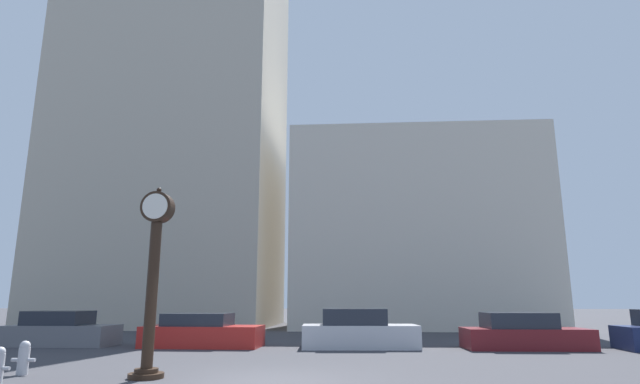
# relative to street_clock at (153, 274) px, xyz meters

# --- Properties ---
(ground_plane) EXTENTS (200.00, 200.00, 0.00)m
(ground_plane) POSITION_rel_street_clock_xyz_m (2.95, -0.25, -2.39)
(ground_plane) COLOR #38383D
(building_tall_tower) EXTENTS (15.20, 12.00, 38.55)m
(building_tall_tower) POSITION_rel_street_clock_xyz_m (-8.51, 23.75, 16.89)
(building_tall_tower) COLOR #BCB29E
(building_tall_tower) RESTS_ON ground_plane
(building_storefront_row) EXTENTS (16.20, 12.00, 12.60)m
(building_storefront_row) POSITION_rel_street_clock_xyz_m (9.04, 23.75, 3.91)
(building_storefront_row) COLOR beige
(building_storefront_row) RESTS_ON ground_plane
(street_clock) EXTENTS (0.81, 0.81, 4.53)m
(street_clock) POSITION_rel_street_clock_xyz_m (0.00, 0.00, 0.00)
(street_clock) COLOR black
(street_clock) RESTS_ON ground_plane
(car_grey) EXTENTS (4.13, 1.90, 1.35)m
(car_grey) POSITION_rel_street_clock_xyz_m (-6.85, 7.99, -1.82)
(car_grey) COLOR slate
(car_grey) RESTS_ON ground_plane
(car_red) EXTENTS (4.55, 2.02, 1.27)m
(car_red) POSITION_rel_street_clock_xyz_m (-1.08, 7.85, -1.85)
(car_red) COLOR red
(car_red) RESTS_ON ground_plane
(car_silver) EXTENTS (4.45, 2.13, 1.46)m
(car_silver) POSITION_rel_street_clock_xyz_m (4.99, 7.84, -1.78)
(car_silver) COLOR #BCBCC1
(car_silver) RESTS_ON ground_plane
(car_maroon) EXTENTS (4.51, 2.02, 1.32)m
(car_maroon) POSITION_rel_street_clock_xyz_m (11.13, 7.84, -1.84)
(car_maroon) COLOR maroon
(car_maroon) RESTS_ON ground_plane
(fire_hydrant_near) EXTENTS (0.59, 0.26, 0.80)m
(fire_hydrant_near) POSITION_rel_street_clock_xyz_m (-3.21, 0.31, -1.98)
(fire_hydrant_near) COLOR #B7B7BC
(fire_hydrant_near) RESTS_ON ground_plane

